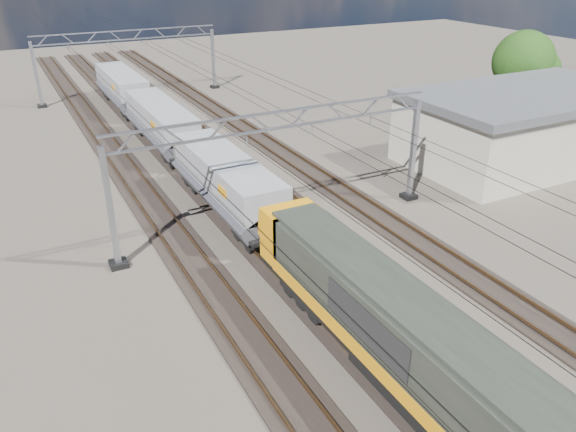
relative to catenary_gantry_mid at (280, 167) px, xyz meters
name	(u,v)px	position (x,y,z in m)	size (l,w,h in m)	color
ground	(314,258)	(0.00, -4.00, -3.91)	(160.00, 160.00, 0.00)	#2A2520
track_outer_west	(209,285)	(-6.00, -4.00, -3.83)	(2.60, 140.00, 0.30)	black
track_loco	(281,266)	(-2.00, -4.00, -3.83)	(2.60, 140.00, 0.30)	black
track_inner_east	(346,249)	(2.00, -4.00, -3.83)	(2.60, 140.00, 0.30)	black
track_outer_east	(404,233)	(6.00, -4.00, -3.83)	(2.60, 140.00, 0.30)	black
catenary_gantry_mid	(280,167)	(0.00, 0.00, 0.00)	(19.90, 0.90, 7.11)	#9B9EA9
catenary_gantry_far	(130,61)	(0.00, 36.00, 0.00)	(19.90, 0.90, 7.11)	#9B9EA9
overhead_wires	(251,117)	(0.00, 4.00, 1.84)	(12.03, 140.00, 0.53)	black
locomotive	(411,344)	(-2.00, -14.30, -1.58)	(2.76, 21.10, 3.62)	black
hopper_wagon_lead	(226,180)	(-2.00, 3.40, -1.67)	(3.38, 13.00, 3.25)	black
hopper_wagon_mid	(161,122)	(-2.00, 17.60, -1.67)	(3.38, 13.00, 3.25)	black
hopper_wagon_third	(122,86)	(-2.00, 31.80, -1.67)	(3.38, 13.00, 3.25)	black
industrial_shed	(526,125)	(22.00, 2.00, -1.18)	(18.60, 10.60, 5.40)	#BCB7A5
tree_far	(527,64)	(30.32, 9.79, 1.41)	(5.97, 5.57, 8.34)	#332617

